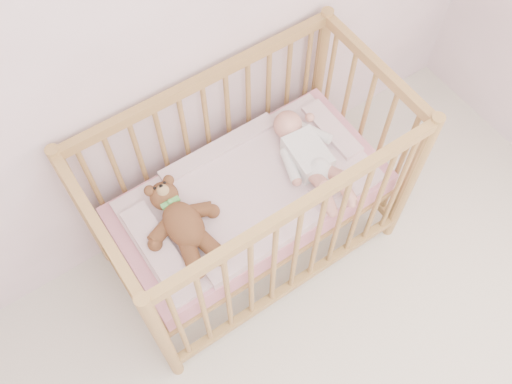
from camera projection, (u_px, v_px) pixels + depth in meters
wall_back at (88, 43)px, 1.91m from camera, size 4.00×0.02×2.70m
crib at (250, 197)px, 2.59m from camera, size 1.36×0.76×1.00m
mattress at (250, 199)px, 2.61m from camera, size 1.22×0.62×0.13m
blanket at (250, 191)px, 2.54m from camera, size 1.10×0.58×0.06m
baby at (308, 153)px, 2.55m from camera, size 0.34×0.62×0.14m
teddy_bear at (184, 224)px, 2.36m from camera, size 0.36×0.50×0.14m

